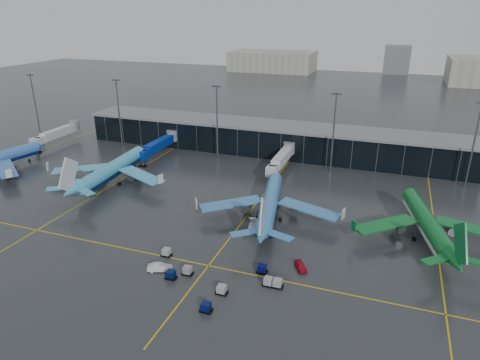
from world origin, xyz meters
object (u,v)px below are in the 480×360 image
(airliner_klm_near, at_px, (270,193))
(mobile_airstair, at_px, (254,225))
(airliner_aer_lingus, at_px, (428,212))
(baggage_carts, at_px, (219,278))
(airliner_arkefly, at_px, (112,161))
(service_van_red, at_px, (301,266))
(service_van_white, at_px, (160,267))

(airliner_klm_near, bearing_deg, mobile_airstair, -115.20)
(airliner_aer_lingus, height_order, baggage_carts, airliner_aer_lingus)
(airliner_arkefly, relative_size, airliner_aer_lingus, 1.09)
(service_van_red, xyz_separation_m, service_van_white, (-26.68, -10.31, 0.09))
(airliner_aer_lingus, relative_size, service_van_red, 9.59)
(airliner_aer_lingus, height_order, service_van_white, airliner_aer_lingus)
(airliner_arkefly, xyz_separation_m, mobile_airstair, (49.69, -14.02, -6.07))
(airliner_aer_lingus, bearing_deg, service_van_white, -160.62)
(baggage_carts, bearing_deg, mobile_airstair, 91.27)
(airliner_aer_lingus, distance_m, service_van_white, 61.02)
(baggage_carts, height_order, service_van_red, baggage_carts)
(baggage_carts, height_order, mobile_airstair, mobile_airstair)
(airliner_arkefly, distance_m, service_van_red, 70.07)
(service_van_red, relative_size, service_van_white, 0.86)
(baggage_carts, bearing_deg, service_van_white, -176.71)
(mobile_airstair, height_order, service_van_white, mobile_airstair)
(airliner_arkefly, bearing_deg, mobile_airstair, -19.65)
(airliner_aer_lingus, xyz_separation_m, service_van_white, (-50.91, -33.18, -5.48))
(service_van_red, bearing_deg, mobile_airstair, 106.80)
(airliner_aer_lingus, bearing_deg, baggage_carts, -153.37)
(mobile_airstair, bearing_deg, airliner_arkefly, 152.39)
(airliner_arkefly, bearing_deg, service_van_red, -27.05)
(airliner_klm_near, bearing_deg, baggage_carts, -103.30)
(mobile_airstair, bearing_deg, airliner_klm_near, 63.63)
(airliner_aer_lingus, distance_m, service_van_red, 33.79)
(airliner_klm_near, xyz_separation_m, baggage_carts, (-1.38, -30.34, -5.75))
(airliner_arkefly, distance_m, airliner_aer_lingus, 88.53)
(baggage_carts, bearing_deg, airliner_arkefly, 143.59)
(mobile_airstair, distance_m, service_van_red, 19.76)
(service_van_red, bearing_deg, service_van_white, 170.77)
(airliner_arkefly, height_order, service_van_white, airliner_arkefly)
(mobile_airstair, distance_m, service_van_white, 26.69)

